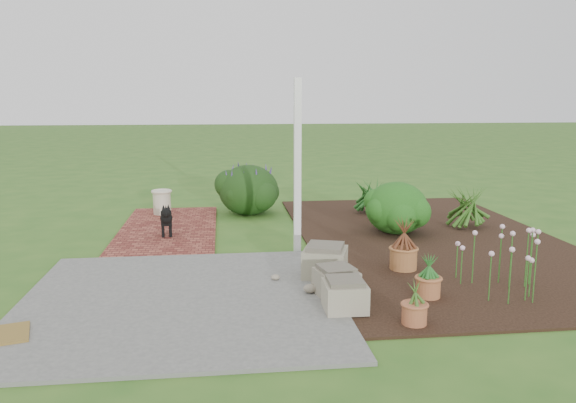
{
  "coord_description": "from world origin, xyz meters",
  "views": [
    {
      "loc": [
        -0.76,
        -7.77,
        2.23
      ],
      "look_at": [
        0.2,
        0.4,
        0.7
      ],
      "focal_mm": 35.0,
      "sensor_mm": 36.0,
      "label": 1
    }
  ],
  "objects": [
    {
      "name": "stone_trough_near",
      "position": [
        0.48,
        -2.3,
        0.18
      ],
      "size": [
        0.44,
        0.44,
        0.29
      ],
      "primitive_type": "cube",
      "rotation": [
        0.0,
        0.0,
        -0.02
      ],
      "color": "gray",
      "rests_on": "concrete_patio"
    },
    {
      "name": "black_dog",
      "position": [
        -1.67,
        1.15,
        0.34
      ],
      "size": [
        0.21,
        0.58,
        0.5
      ],
      "rotation": [
        0.0,
        0.0,
        0.11
      ],
      "color": "black",
      "rests_on": "brick_path"
    },
    {
      "name": "garden_bed",
      "position": [
        2.5,
        0.5,
        0.01
      ],
      "size": [
        4.0,
        7.0,
        0.03
      ],
      "primitive_type": "cube",
      "color": "black",
      "rests_on": "ground"
    },
    {
      "name": "brick_path",
      "position": [
        -1.7,
        1.75,
        0.02
      ],
      "size": [
        1.6,
        3.5,
        0.04
      ],
      "primitive_type": "cube",
      "color": "maroon",
      "rests_on": "ground"
    },
    {
      "name": "terracotta_pot_bronze",
      "position": [
        1.55,
        -0.97,
        0.17
      ],
      "size": [
        0.45,
        0.45,
        0.28
      ],
      "primitive_type": "cylinder",
      "rotation": [
        0.0,
        0.0,
        0.35
      ],
      "color": "#A16436",
      "rests_on": "garden_bed"
    },
    {
      "name": "ground",
      "position": [
        0.0,
        0.0,
        0.0
      ],
      "size": [
        80.0,
        80.0,
        0.0
      ],
      "primitive_type": "plane",
      "color": "#30621F",
      "rests_on": "ground"
    },
    {
      "name": "pink_flower_patch",
      "position": [
        2.45,
        -1.84,
        0.38
      ],
      "size": [
        1.16,
        1.16,
        0.7
      ],
      "primitive_type": null,
      "rotation": [
        0.0,
        0.0,
        0.06
      ],
      "color": "#113D0F",
      "rests_on": "garden_bed"
    },
    {
      "name": "evergreen_shrub",
      "position": [
        2.07,
        1.01,
        0.46
      ],
      "size": [
        1.09,
        1.09,
        0.87
      ],
      "primitive_type": "ellipsoid",
      "rotation": [
        0.0,
        0.0,
        0.07
      ],
      "color": "#10400F",
      "rests_on": "garden_bed"
    },
    {
      "name": "cream_ceramic_urn",
      "position": [
        -1.92,
        2.92,
        0.26
      ],
      "size": [
        0.4,
        0.4,
        0.45
      ],
      "primitive_type": "cylinder",
      "rotation": [
        0.0,
        0.0,
        0.22
      ],
      "color": "beige",
      "rests_on": "brick_path"
    },
    {
      "name": "stone_trough_mid",
      "position": [
        0.48,
        -1.85,
        0.18
      ],
      "size": [
        0.51,
        0.51,
        0.29
      ],
      "primitive_type": "cube",
      "rotation": [
        0.0,
        0.0,
        0.22
      ],
      "color": "gray",
      "rests_on": "concrete_patio"
    },
    {
      "name": "terracotta_pot_small_right",
      "position": [
        1.09,
        -2.73,
        0.13
      ],
      "size": [
        0.28,
        0.28,
        0.21
      ],
      "primitive_type": "cylinder",
      "rotation": [
        0.0,
        0.0,
        -0.17
      ],
      "color": "#A65A38",
      "rests_on": "garden_bed"
    },
    {
      "name": "concrete_patio",
      "position": [
        -1.25,
        -1.75,
        0.02
      ],
      "size": [
        3.5,
        3.5,
        0.04
      ],
      "primitive_type": "cube",
      "color": "#5A5B58",
      "rests_on": "ground"
    },
    {
      "name": "purple_flowering_bush",
      "position": [
        -0.27,
        2.96,
        0.49
      ],
      "size": [
        1.52,
        1.52,
        0.98
      ],
      "primitive_type": "ellipsoid",
      "rotation": [
        0.0,
        0.0,
        0.41
      ],
      "color": "black",
      "rests_on": "ground"
    },
    {
      "name": "agapanthus_clump_front",
      "position": [
        2.06,
        2.57,
        0.43
      ],
      "size": [
        1.04,
        1.04,
        0.8
      ],
      "primitive_type": null,
      "rotation": [
        0.0,
        0.0,
        -0.17
      ],
      "color": "#133B13",
      "rests_on": "garden_bed"
    },
    {
      "name": "veranda_post",
      "position": [
        0.3,
        0.1,
        1.25
      ],
      "size": [
        0.1,
        0.1,
        2.5
      ],
      "primitive_type": "cube",
      "color": "white",
      "rests_on": "ground"
    },
    {
      "name": "terracotta_pot_small_left",
      "position": [
        1.5,
        -2.0,
        0.14
      ],
      "size": [
        0.35,
        0.35,
        0.23
      ],
      "primitive_type": "cylinder",
      "rotation": [
        0.0,
        0.0,
        -0.37
      ],
      "color": "#AA6339",
      "rests_on": "garden_bed"
    },
    {
      "name": "agapanthus_clump_back",
      "position": [
        3.39,
        1.23,
        0.46
      ],
      "size": [
        1.22,
        1.22,
        0.86
      ],
      "primitive_type": null,
      "rotation": [
        0.0,
        0.0,
        0.34
      ],
      "color": "#15431A",
      "rests_on": "garden_bed"
    },
    {
      "name": "stone_trough_far",
      "position": [
        0.48,
        -1.16,
        0.21
      ],
      "size": [
        0.65,
        0.65,
        0.34
      ],
      "primitive_type": "cube",
      "rotation": [
        0.0,
        0.0,
        -0.32
      ],
      "color": "gray",
      "rests_on": "concrete_patio"
    }
  ]
}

